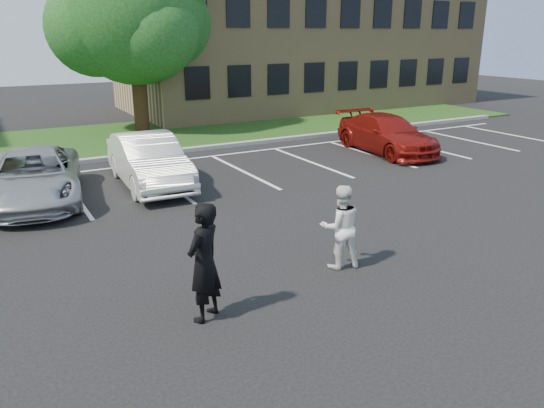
% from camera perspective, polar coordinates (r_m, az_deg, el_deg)
% --- Properties ---
extents(ground_plane, '(90.00, 90.00, 0.00)m').
position_cam_1_polar(ground_plane, '(10.52, 2.70, -7.97)').
color(ground_plane, black).
rests_on(ground_plane, ground).
extents(curb, '(40.00, 0.30, 0.15)m').
position_cam_1_polar(curb, '(21.11, -14.89, 5.04)').
color(curb, gray).
rests_on(curb, ground).
extents(grass_strip, '(44.00, 8.00, 0.08)m').
position_cam_1_polar(grass_strip, '(24.94, -17.31, 6.68)').
color(grass_strip, '#263E14').
rests_on(grass_strip, ground).
extents(stall_lines, '(34.00, 5.36, 0.01)m').
position_cam_1_polar(stall_lines, '(18.71, -8.27, 3.61)').
color(stall_lines, white).
rests_on(stall_lines, ground).
extents(office_building, '(22.40, 10.40, 8.30)m').
position_cam_1_polar(office_building, '(35.53, 3.18, 17.30)').
color(office_building, tan).
rests_on(office_building, ground).
extents(tree, '(7.80, 7.20, 8.80)m').
position_cam_1_polar(tree, '(26.52, -14.51, 19.11)').
color(tree, black).
rests_on(tree, ground).
extents(man_black_suit, '(0.89, 0.82, 2.05)m').
position_cam_1_polar(man_black_suit, '(8.78, -7.32, -6.25)').
color(man_black_suit, black).
rests_on(man_black_suit, ground).
extents(man_white_shirt, '(1.00, 0.87, 1.74)m').
position_cam_1_polar(man_white_shirt, '(10.76, 7.36, -2.45)').
color(man_white_shirt, white).
rests_on(man_white_shirt, ground).
extents(car_silver_minivan, '(3.26, 5.58, 1.46)m').
position_cam_1_polar(car_silver_minivan, '(16.32, -24.20, 2.68)').
color(car_silver_minivan, '#ADB1B5').
rests_on(car_silver_minivan, ground).
extents(car_white_sedan, '(1.92, 4.92, 1.60)m').
position_cam_1_polar(car_white_sedan, '(16.91, -13.11, 4.54)').
color(car_white_sedan, silver).
rests_on(car_white_sedan, ground).
extents(car_red_compact, '(2.49, 5.23, 1.47)m').
position_cam_1_polar(car_red_compact, '(21.72, 12.23, 7.37)').
color(car_red_compact, maroon).
rests_on(car_red_compact, ground).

